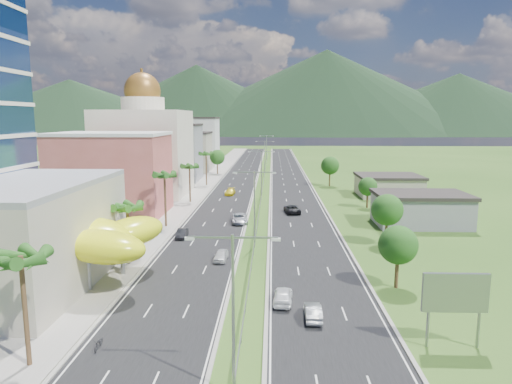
# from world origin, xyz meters

# --- Properties ---
(ground) EXTENTS (500.00, 500.00, 0.00)m
(ground) POSITION_xyz_m (0.00, 0.00, 0.00)
(ground) COLOR #2D5119
(ground) RESTS_ON ground
(road_left) EXTENTS (11.00, 260.00, 0.04)m
(road_left) POSITION_xyz_m (-7.50, 90.00, 0.02)
(road_left) COLOR black
(road_left) RESTS_ON ground
(road_right) EXTENTS (11.00, 260.00, 0.04)m
(road_right) POSITION_xyz_m (7.50, 90.00, 0.02)
(road_right) COLOR black
(road_right) RESTS_ON ground
(sidewalk_left) EXTENTS (7.00, 260.00, 0.12)m
(sidewalk_left) POSITION_xyz_m (-17.00, 90.00, 0.06)
(sidewalk_left) COLOR gray
(sidewalk_left) RESTS_ON ground
(median_guardrail) EXTENTS (0.10, 216.06, 0.76)m
(median_guardrail) POSITION_xyz_m (0.00, 71.99, 0.62)
(median_guardrail) COLOR gray
(median_guardrail) RESTS_ON ground
(streetlight_median_a) EXTENTS (6.04, 0.25, 11.00)m
(streetlight_median_a) POSITION_xyz_m (0.00, -25.00, 6.75)
(streetlight_median_a) COLOR gray
(streetlight_median_a) RESTS_ON ground
(streetlight_median_b) EXTENTS (6.04, 0.25, 11.00)m
(streetlight_median_b) POSITION_xyz_m (0.00, 10.00, 6.75)
(streetlight_median_b) COLOR gray
(streetlight_median_b) RESTS_ON ground
(streetlight_median_c) EXTENTS (6.04, 0.25, 11.00)m
(streetlight_median_c) POSITION_xyz_m (0.00, 50.00, 6.75)
(streetlight_median_c) COLOR gray
(streetlight_median_c) RESTS_ON ground
(streetlight_median_d) EXTENTS (6.04, 0.25, 11.00)m
(streetlight_median_d) POSITION_xyz_m (0.00, 95.00, 6.75)
(streetlight_median_d) COLOR gray
(streetlight_median_d) RESTS_ON ground
(streetlight_median_e) EXTENTS (6.04, 0.25, 11.00)m
(streetlight_median_e) POSITION_xyz_m (0.00, 140.00, 6.75)
(streetlight_median_e) COLOR gray
(streetlight_median_e) RESTS_ON ground
(lime_canopy) EXTENTS (18.00, 15.00, 7.40)m
(lime_canopy) POSITION_xyz_m (-20.00, -4.00, 4.99)
(lime_canopy) COLOR yellow
(lime_canopy) RESTS_ON ground
(pink_shophouse) EXTENTS (20.00, 15.00, 15.00)m
(pink_shophouse) POSITION_xyz_m (-28.00, 32.00, 7.50)
(pink_shophouse) COLOR #B5544A
(pink_shophouse) RESTS_ON ground
(domed_building) EXTENTS (20.00, 20.00, 28.70)m
(domed_building) POSITION_xyz_m (-28.00, 55.00, 11.35)
(domed_building) COLOR beige
(domed_building) RESTS_ON ground
(midrise_grey) EXTENTS (16.00, 15.00, 16.00)m
(midrise_grey) POSITION_xyz_m (-27.00, 80.00, 8.00)
(midrise_grey) COLOR gray
(midrise_grey) RESTS_ON ground
(midrise_beige) EXTENTS (16.00, 15.00, 13.00)m
(midrise_beige) POSITION_xyz_m (-27.00, 102.00, 6.50)
(midrise_beige) COLOR #9F9983
(midrise_beige) RESTS_ON ground
(midrise_white) EXTENTS (16.00, 15.00, 18.00)m
(midrise_white) POSITION_xyz_m (-27.00, 125.00, 9.00)
(midrise_white) COLOR silver
(midrise_white) RESTS_ON ground
(billboard) EXTENTS (5.20, 0.35, 6.20)m
(billboard) POSITION_xyz_m (17.00, -18.00, 4.42)
(billboard) COLOR gray
(billboard) RESTS_ON ground
(shed_near) EXTENTS (15.00, 10.00, 5.00)m
(shed_near) POSITION_xyz_m (28.00, 25.00, 2.50)
(shed_near) COLOR gray
(shed_near) RESTS_ON ground
(shed_far) EXTENTS (14.00, 12.00, 4.40)m
(shed_far) POSITION_xyz_m (30.00, 55.00, 2.20)
(shed_far) COLOR #9F9983
(shed_far) RESTS_ON ground
(palm_tree_a) EXTENTS (3.60, 3.60, 9.10)m
(palm_tree_a) POSITION_xyz_m (-15.50, -22.00, 8.02)
(palm_tree_a) COLOR #47301C
(palm_tree_a) RESTS_ON ground
(palm_tree_b) EXTENTS (3.60, 3.60, 8.10)m
(palm_tree_b) POSITION_xyz_m (-15.50, 2.00, 7.06)
(palm_tree_b) COLOR #47301C
(palm_tree_b) RESTS_ON ground
(palm_tree_c) EXTENTS (3.60, 3.60, 9.60)m
(palm_tree_c) POSITION_xyz_m (-15.50, 22.00, 8.50)
(palm_tree_c) COLOR #47301C
(palm_tree_c) RESTS_ON ground
(palm_tree_d) EXTENTS (3.60, 3.60, 8.60)m
(palm_tree_d) POSITION_xyz_m (-15.50, 45.00, 7.54)
(palm_tree_d) COLOR #47301C
(palm_tree_d) RESTS_ON ground
(palm_tree_e) EXTENTS (3.60, 3.60, 9.40)m
(palm_tree_e) POSITION_xyz_m (-15.50, 70.00, 8.31)
(palm_tree_e) COLOR #47301C
(palm_tree_e) RESTS_ON ground
(leafy_tree_lfar) EXTENTS (4.90, 4.90, 8.05)m
(leafy_tree_lfar) POSITION_xyz_m (-15.50, 95.00, 5.58)
(leafy_tree_lfar) COLOR #47301C
(leafy_tree_lfar) RESTS_ON ground
(leafy_tree_ra) EXTENTS (4.20, 4.20, 6.90)m
(leafy_tree_ra) POSITION_xyz_m (16.00, -5.00, 4.78)
(leafy_tree_ra) COLOR #47301C
(leafy_tree_ra) RESTS_ON ground
(leafy_tree_rb) EXTENTS (4.55, 4.55, 7.47)m
(leafy_tree_rb) POSITION_xyz_m (19.00, 12.00, 5.18)
(leafy_tree_rb) COLOR #47301C
(leafy_tree_rb) RESTS_ON ground
(leafy_tree_rc) EXTENTS (3.85, 3.85, 6.33)m
(leafy_tree_rc) POSITION_xyz_m (22.00, 40.00, 4.37)
(leafy_tree_rc) COLOR #47301C
(leafy_tree_rc) RESTS_ON ground
(leafy_tree_rd) EXTENTS (4.90, 4.90, 8.05)m
(leafy_tree_rd) POSITION_xyz_m (18.00, 70.00, 5.58)
(leafy_tree_rd) COLOR #47301C
(leafy_tree_rd) RESTS_ON ground
(mountain_ridge) EXTENTS (860.00, 140.00, 90.00)m
(mountain_ridge) POSITION_xyz_m (60.00, 450.00, 0.00)
(mountain_ridge) COLOR black
(mountain_ridge) RESTS_ON ground
(car_white_near_left) EXTENTS (1.78, 4.02, 1.35)m
(car_white_near_left) POSITION_xyz_m (-4.08, 3.71, 0.71)
(car_white_near_left) COLOR silver
(car_white_near_left) RESTS_ON road_left
(car_dark_left) EXTENTS (1.55, 4.16, 1.36)m
(car_dark_left) POSITION_xyz_m (-11.34, 14.85, 0.72)
(car_dark_left) COLOR black
(car_dark_left) RESTS_ON road_left
(car_silver_mid_left) EXTENTS (3.30, 6.06, 1.61)m
(car_silver_mid_left) POSITION_xyz_m (-3.20, 25.12, 0.85)
(car_silver_mid_left) COLOR #B6B9BF
(car_silver_mid_left) RESTS_ON road_left
(car_yellow_far_left) EXTENTS (2.38, 5.20, 1.48)m
(car_yellow_far_left) POSITION_xyz_m (-7.61, 54.50, 0.78)
(car_yellow_far_left) COLOR yellow
(car_yellow_far_left) RESTS_ON road_left
(car_white_near_right) EXTENTS (2.13, 4.64, 1.54)m
(car_white_near_right) POSITION_xyz_m (3.61, -9.68, 0.81)
(car_white_near_right) COLOR white
(car_white_near_right) RESTS_ON road_right
(car_silver_right) EXTENTS (1.50, 4.20, 1.38)m
(car_silver_right) POSITION_xyz_m (6.27, -13.24, 0.73)
(car_silver_right) COLOR #929599
(car_silver_right) RESTS_ON road_right
(car_dark_far_right) EXTENTS (3.45, 6.04, 1.59)m
(car_dark_far_right) POSITION_xyz_m (6.34, 33.94, 0.83)
(car_dark_far_right) COLOR black
(car_dark_far_right) RESTS_ON road_right
(motorcycle) EXTENTS (0.58, 1.77, 1.13)m
(motorcycle) POSITION_xyz_m (-11.29, -19.35, 0.60)
(motorcycle) COLOR black
(motorcycle) RESTS_ON road_left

